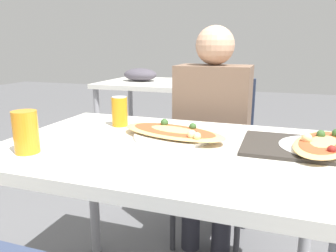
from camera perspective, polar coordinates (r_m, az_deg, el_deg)
The scene contains 9 objects.
dining_table at distance 1.16m, azimuth -0.50°, elevation -7.17°, with size 1.13×0.77×0.75m.
chair_far_seated at distance 1.86m, azimuth 8.21°, elevation -4.20°, with size 0.40×0.40×0.90m.
person_seated at distance 1.70m, azimuth 7.67°, elevation 0.45°, with size 0.37×0.26×1.18m.
pizza_main at distance 1.21m, azimuth 1.10°, elevation -1.24°, with size 0.45×0.29×0.06m.
soda_can at distance 1.40m, azimuth -8.42°, elevation 2.53°, with size 0.07×0.07×0.12m.
drink_glass at distance 1.13m, azimuth -23.52°, elevation -0.97°, with size 0.08×0.08×0.14m.
serving_tray at distance 1.17m, azimuth 21.91°, elevation -3.41°, with size 0.37×0.29×0.01m.
pizza_second at distance 1.18m, azimuth 25.41°, elevation -3.05°, with size 0.27×0.39×0.06m.
background_table at distance 3.10m, azimuth -1.72°, elevation 6.68°, with size 1.10×0.80×0.87m.
Camera 1 is at (0.36, -1.02, 1.08)m, focal length 35.00 mm.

